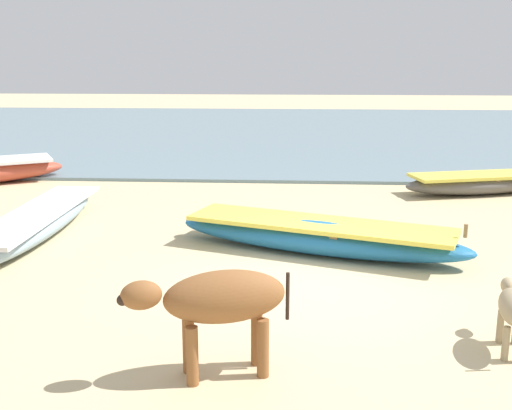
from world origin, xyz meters
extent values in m
plane|color=#CCB789|center=(0.00, 0.00, 0.00)|extent=(80.00, 80.00, 0.00)
cube|color=slate|center=(0.00, 16.92, 0.04)|extent=(60.00, 20.00, 0.08)
ellipsoid|color=#1E669E|center=(0.06, 1.47, 0.25)|extent=(4.92, 2.60, 0.50)
cube|color=#EAD84C|center=(0.06, 1.47, 0.47)|extent=(4.36, 2.38, 0.07)
cube|color=olive|center=(0.41, 1.34, 0.39)|extent=(0.41, 0.86, 0.04)
cylinder|color=olive|center=(2.17, 0.72, 0.60)|extent=(0.06, 0.06, 0.20)
ellipsoid|color=#5B5651|center=(3.81, 6.04, 0.23)|extent=(3.60, 1.79, 0.46)
cube|color=#EAD84C|center=(3.81, 6.04, 0.42)|extent=(3.19, 1.66, 0.07)
cube|color=olive|center=(4.07, 6.11, 0.35)|extent=(0.32, 0.80, 0.04)
ellipsoid|color=#8CA5B7|center=(-4.82, 2.12, 0.22)|extent=(0.92, 4.82, 0.44)
cube|color=white|center=(-4.82, 2.12, 0.41)|extent=(0.90, 4.24, 0.07)
cube|color=olive|center=(-4.82, 1.76, 0.34)|extent=(0.77, 0.12, 0.04)
ellipsoid|color=brown|center=(-1.00, -2.62, 0.83)|extent=(1.30, 0.81, 0.53)
ellipsoid|color=brown|center=(-1.77, -2.85, 0.92)|extent=(0.45, 0.35, 0.29)
sphere|color=#2D2119|center=(-1.94, -2.90, 0.88)|extent=(0.14, 0.14, 0.11)
cylinder|color=brown|center=(-1.30, -2.84, 0.30)|extent=(0.12, 0.12, 0.60)
cylinder|color=brown|center=(-1.38, -2.59, 0.30)|extent=(0.12, 0.12, 0.60)
cylinder|color=brown|center=(-0.63, -2.64, 0.30)|extent=(0.12, 0.12, 0.60)
cylinder|color=brown|center=(-0.70, -2.39, 0.30)|extent=(0.12, 0.12, 0.60)
cylinder|color=#2D2119|center=(-0.39, -2.43, 0.77)|extent=(0.04, 0.04, 0.49)
ellipsoid|color=tan|center=(2.09, -1.45, 0.57)|extent=(0.19, 0.27, 0.18)
sphere|color=#2D2119|center=(2.11, -1.34, 0.55)|extent=(0.08, 0.08, 0.07)
cylinder|color=tan|center=(1.96, -1.72, 0.19)|extent=(0.08, 0.08, 0.38)
cylinder|color=tan|center=(1.88, -2.15, 0.19)|extent=(0.08, 0.08, 0.38)
camera|label=1|loc=(-0.34, -8.42, 3.15)|focal=44.84mm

